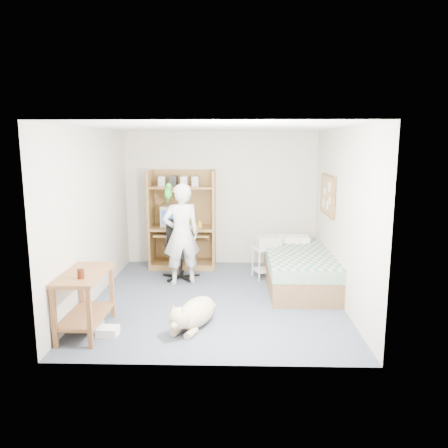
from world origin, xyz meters
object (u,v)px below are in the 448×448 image
Objects in this scene: office_chair at (180,258)px; person at (181,234)px; bed at (299,269)px; side_desk at (85,293)px; dog at (194,313)px; printer_cart at (267,257)px; computer_hutch at (183,223)px.

person is at bearing -96.59° from office_chair.
bed is at bearing 157.96° from person.
dog is (1.31, 0.15, -0.31)m from side_desk.
bed is 3.39m from side_desk.
office_chair is 0.92× the size of dog.
side_desk is at bearing -131.02° from office_chair.
printer_cart is at bearing 43.89° from side_desk.
person is (0.95, 1.91, 0.33)m from side_desk.
computer_hutch reaches higher than dog.
computer_hutch is 3.08m from side_desk.
side_desk is at bearing 44.28° from person.
computer_hutch reaches higher than side_desk.
side_desk is at bearing -106.14° from computer_hutch.
office_chair is 1.49m from printer_cart.
bed reaches higher than dog.
computer_hutch reaches higher than office_chair.
office_chair is at bearing 124.64° from dog.
side_desk is 1.01× the size of office_chair.
computer_hutch is at bearing 73.03° from office_chair.
computer_hutch is 0.87m from office_chair.
office_chair is at bearing -87.67° from computer_hutch.
person reaches higher than printer_cart.
side_desk is 1.83× the size of printer_cart.
bed is at bearing 69.98° from dog.
computer_hutch is at bearing 136.45° from printer_cart.
bed is 1.22× the size of person.
person is (-1.90, 0.09, 0.54)m from bed.
bed reaches higher than printer_cart.
printer_cart is (1.42, 0.37, -0.47)m from person.
bed is 2.03× the size of office_chair.
computer_hutch is 1.04m from person.
bed is at bearing -63.21° from printer_cart.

